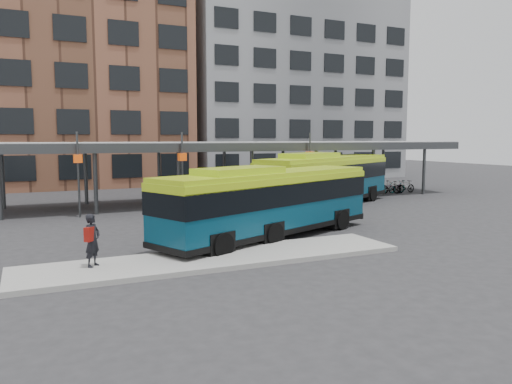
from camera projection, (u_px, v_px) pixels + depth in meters
name	position (u px, v px, depth m)	size (l,w,h in m)	color
ground	(306.00, 234.00, 23.09)	(120.00, 120.00, 0.00)	#28282B
boarding_island	(218.00, 259.00, 18.07)	(14.00, 3.00, 0.18)	gray
canopy	(210.00, 146.00, 34.25)	(40.00, 6.53, 4.80)	#999B9E
building_brick	(40.00, 68.00, 46.57)	(26.00, 14.00, 22.00)	brown
building_grey	(285.00, 90.00, 57.57)	(24.00, 14.00, 20.00)	slate
bus_front	(270.00, 201.00, 22.02)	(11.81, 6.83, 3.24)	#06354A
bus_rear	(326.00, 178.00, 32.45)	(12.58, 8.44, 3.53)	#06354A
pedestrian	(92.00, 240.00, 16.51)	(0.75, 0.77, 1.77)	black
bike_rack	(380.00, 188.00, 39.68)	(7.31, 1.34, 1.06)	slate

